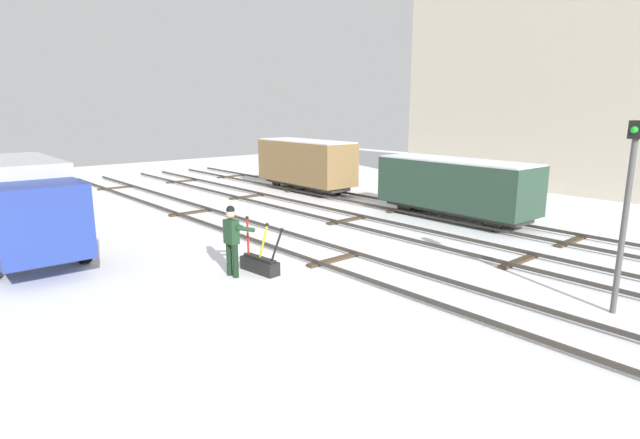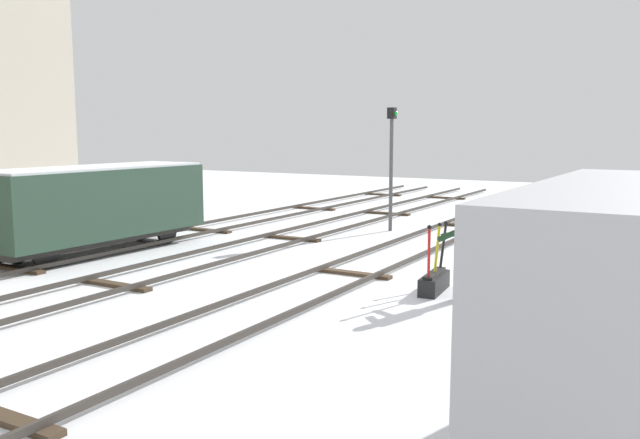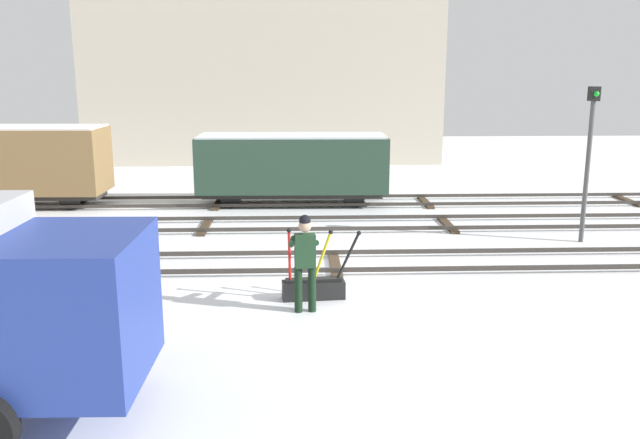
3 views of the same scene
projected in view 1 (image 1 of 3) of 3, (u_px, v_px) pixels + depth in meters
name	position (u px, v px, depth m)	size (l,w,h in m)	color
ground_plane	(335.00, 261.00, 14.48)	(60.00, 60.00, 0.00)	white
track_main_line	(335.00, 257.00, 14.46)	(44.00, 1.94, 0.18)	#38332D
track_siding_near	(420.00, 236.00, 16.92)	(44.00, 1.94, 0.18)	#38332D
track_siding_far	(476.00, 221.00, 19.05)	(44.00, 1.94, 0.18)	#38332D
switch_lever_frame	(260.00, 263.00, 13.44)	(1.58, 0.48, 1.45)	black
rail_worker	(232.00, 236.00, 12.96)	(0.58, 0.74, 1.87)	black
delivery_truck	(21.00, 203.00, 14.46)	(6.36, 2.58, 2.82)	navy
signal_post	(627.00, 199.00, 10.29)	(0.24, 0.32, 4.04)	#4C4C4C
apartment_building	(569.00, 69.00, 27.07)	(17.28, 5.72, 12.64)	beige
freight_car_far_end	(455.00, 185.00, 19.52)	(6.31, 2.19, 2.35)	#2D2B28
freight_car_back_track	(306.00, 163.00, 26.25)	(5.93, 2.16, 2.66)	#2D2B28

